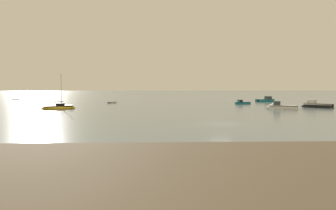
# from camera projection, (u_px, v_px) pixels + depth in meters

# --- Properties ---
(ground_plane) EXTENTS (800.00, 800.00, 0.00)m
(ground_plane) POSITION_uv_depth(u_px,v_px,m) (221.00, 124.00, 39.57)
(ground_plane) COLOR slate
(motorboat_moored_0) EXTENTS (6.88, 5.04, 2.50)m
(motorboat_moored_0) POSITION_uv_depth(u_px,v_px,m) (267.00, 101.00, 99.65)
(motorboat_moored_0) COLOR #197084
(motorboat_moored_0) RESTS_ON ground
(rowboat_moored_0) EXTENTS (3.08, 2.87, 0.50)m
(rowboat_moored_0) POSITION_uv_depth(u_px,v_px,m) (112.00, 103.00, 91.55)
(rowboat_moored_0) COLOR white
(rowboat_moored_0) RESTS_ON ground
(motorboat_moored_2) EXTENTS (4.78, 3.20, 1.72)m
(motorboat_moored_2) POSITION_uv_depth(u_px,v_px,m) (241.00, 103.00, 85.50)
(motorboat_moored_2) COLOR #197084
(motorboat_moored_2) RESTS_ON ground
(motorboat_moored_4) EXTENTS (6.53, 4.00, 2.35)m
(motorboat_moored_4) POSITION_uv_depth(u_px,v_px,m) (278.00, 107.00, 66.71)
(motorboat_moored_4) COLOR white
(motorboat_moored_4) RESTS_ON ground
(sailboat_moored_0) EXTENTS (6.94, 4.51, 7.47)m
(sailboat_moored_0) POSITION_uv_depth(u_px,v_px,m) (58.00, 108.00, 66.26)
(sailboat_moored_0) COLOR gold
(sailboat_moored_0) RESTS_ON ground
(motorboat_moored_5) EXTENTS (6.38, 6.16, 2.51)m
(motorboat_moored_5) POSITION_uv_depth(u_px,v_px,m) (314.00, 106.00, 71.95)
(motorboat_moored_5) COLOR black
(motorboat_moored_5) RESTS_ON ground
(rowboat_moored_4) EXTENTS (3.39, 1.48, 0.52)m
(rowboat_moored_4) POSITION_uv_depth(u_px,v_px,m) (16.00, 100.00, 112.94)
(rowboat_moored_4) COLOR orange
(rowboat_moored_4) RESTS_ON ground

